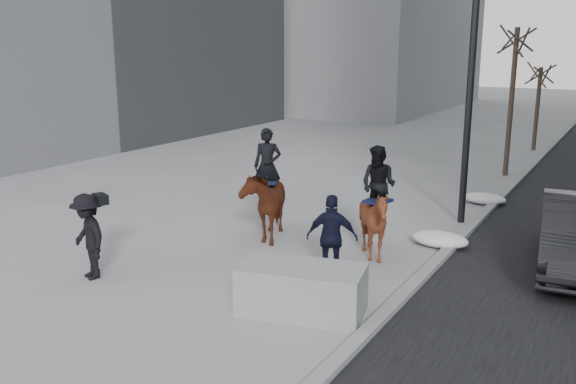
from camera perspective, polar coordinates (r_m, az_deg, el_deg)
The scene contains 11 objects.
ground at distance 12.71m, azimuth -2.75°, elevation -7.70°, with size 120.00×120.00×0.00m, color gray.
curb at distance 20.72m, azimuth 19.82°, elevation 0.12°, with size 0.25×90.00×0.12m, color gray.
planter at distance 10.83m, azimuth 1.29°, elevation -9.12°, with size 2.17×1.08×0.87m, color #979799.
tree_near at distance 23.06m, azimuth 20.21°, elevation 8.52°, with size 1.20×1.20×5.77m, color #3B2B23, non-canonical shape.
tree_far at distance 29.25m, azimuth 22.32°, elevation 7.58°, with size 1.20×1.20×4.05m, color #392921, non-canonical shape.
mounted_left at distance 14.83m, azimuth -2.18°, elevation -0.52°, with size 1.72×2.27×2.67m.
mounted_right at distance 13.44m, azimuth 8.17°, elevation -2.10°, with size 1.51×1.65×2.51m.
feeder at distance 12.20m, azimuth 4.14°, elevation -4.27°, with size 1.11×1.01×1.75m.
camera_crew at distance 12.87m, azimuth -18.19°, elevation -3.94°, with size 1.29×1.02×1.75m.
lamppost at distance 16.04m, azimuth 16.80°, elevation 14.43°, with size 0.25×3.01×9.09m.
snow_piles at distance 16.63m, azimuth 15.99°, elevation -2.44°, with size 1.34×5.35×0.34m.
Camera 1 is at (6.48, -9.91, 4.64)m, focal length 38.00 mm.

